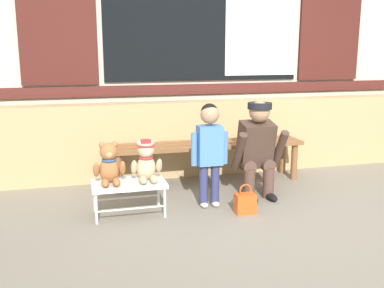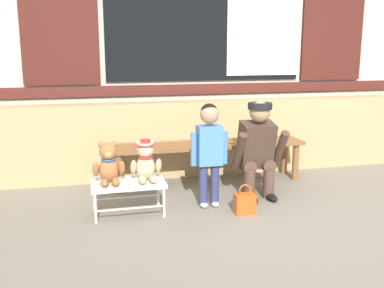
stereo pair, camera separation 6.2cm
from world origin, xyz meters
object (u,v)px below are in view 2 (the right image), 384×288
at_px(wooden_bench_long, 208,149).
at_px(handbag_on_ground, 245,203).
at_px(teddy_bear_plain, 109,164).
at_px(teddy_bear_with_hat, 146,161).
at_px(adult_crouching, 258,149).
at_px(child_standing, 209,144).
at_px(small_display_bench, 128,185).

relative_size(wooden_bench_long, handbag_on_ground, 7.72).
distance_m(teddy_bear_plain, teddy_bear_with_hat, 0.32).
bearing_deg(adult_crouching, wooden_bench_long, 121.46).
relative_size(teddy_bear_plain, child_standing, 0.38).
distance_m(wooden_bench_long, adult_crouching, 0.67).
xyz_separation_m(teddy_bear_with_hat, child_standing, (0.58, 0.03, 0.12)).
xyz_separation_m(teddy_bear_with_hat, handbag_on_ground, (0.84, -0.24, -0.38)).
bearing_deg(teddy_bear_with_hat, wooden_bench_long, 44.04).
xyz_separation_m(teddy_bear_plain, handbag_on_ground, (1.16, -0.24, -0.37)).
relative_size(teddy_bear_with_hat, child_standing, 0.38).
relative_size(small_display_bench, teddy_bear_with_hat, 1.76).
distance_m(small_display_bench, handbag_on_ground, 1.04).
distance_m(adult_crouching, handbag_on_ground, 0.64).
distance_m(teddy_bear_with_hat, handbag_on_ground, 0.95).
height_order(wooden_bench_long, handbag_on_ground, wooden_bench_long).
relative_size(wooden_bench_long, small_display_bench, 3.28).
relative_size(small_display_bench, child_standing, 0.67).
xyz_separation_m(small_display_bench, teddy_bear_plain, (-0.16, 0.00, 0.20)).
height_order(child_standing, handbag_on_ground, child_standing).
distance_m(small_display_bench, teddy_bear_plain, 0.25).
xyz_separation_m(adult_crouching, handbag_on_ground, (-0.29, -0.43, -0.38)).
xyz_separation_m(child_standing, handbag_on_ground, (0.25, -0.26, -0.50)).
distance_m(teddy_bear_plain, adult_crouching, 1.46).
xyz_separation_m(wooden_bench_long, teddy_bear_plain, (-1.10, -0.76, 0.09)).
height_order(small_display_bench, adult_crouching, adult_crouching).
bearing_deg(small_display_bench, teddy_bear_plain, 179.49).
bearing_deg(child_standing, handbag_on_ground, -45.73).
distance_m(child_standing, adult_crouching, 0.58).
relative_size(small_display_bench, handbag_on_ground, 2.35).
height_order(teddy_bear_plain, adult_crouching, adult_crouching).
relative_size(teddy_bear_with_hat, adult_crouching, 0.38).
xyz_separation_m(teddy_bear_plain, adult_crouching, (1.45, 0.19, 0.02)).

